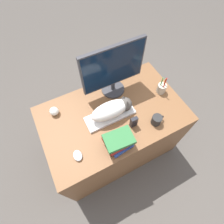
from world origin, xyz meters
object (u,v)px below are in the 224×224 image
(cat, at_px, (113,109))
(monitor, at_px, (113,69))
(computer_mouse, at_px, (78,156))
(keyboard, at_px, (110,115))
(coffee_mug, at_px, (157,120))
(pen_cup, at_px, (162,88))
(book_stack, at_px, (118,141))
(baseball, at_px, (54,111))
(phone, at_px, (134,122))

(cat, xyz_separation_m, monitor, (0.12, 0.24, 0.18))
(monitor, height_order, computer_mouse, monitor)
(keyboard, relative_size, cat, 1.17)
(computer_mouse, height_order, coffee_mug, coffee_mug)
(computer_mouse, distance_m, coffee_mug, 0.69)
(pen_cup, xyz_separation_m, book_stack, (-0.60, -0.28, 0.02))
(coffee_mug, bearing_deg, pen_cup, 47.94)
(monitor, xyz_separation_m, book_stack, (-0.21, -0.50, -0.20))
(monitor, bearing_deg, baseball, -179.81)
(cat, height_order, computer_mouse, cat)
(baseball, bearing_deg, phone, -37.04)
(coffee_mug, bearing_deg, phone, 161.38)
(cat, bearing_deg, monitor, 62.73)
(coffee_mug, distance_m, phone, 0.19)
(pen_cup, distance_m, phone, 0.45)
(cat, xyz_separation_m, phone, (0.10, -0.17, -0.04))
(cat, relative_size, baseball, 4.85)
(monitor, height_order, pen_cup, monitor)
(cat, distance_m, pen_cup, 0.51)
(computer_mouse, relative_size, pen_cup, 0.45)
(monitor, xyz_separation_m, phone, (-0.02, -0.41, -0.21))
(coffee_mug, relative_size, pen_cup, 0.56)
(coffee_mug, bearing_deg, book_stack, -175.61)
(computer_mouse, xyz_separation_m, baseball, (-0.04, 0.44, 0.02))
(pen_cup, distance_m, baseball, 0.97)
(phone, relative_size, book_stack, 0.51)
(keyboard, relative_size, phone, 3.73)
(cat, distance_m, computer_mouse, 0.45)
(keyboard, height_order, book_stack, book_stack)
(baseball, xyz_separation_m, book_stack, (0.35, -0.50, 0.03))
(coffee_mug, height_order, baseball, coffee_mug)
(cat, height_order, phone, cat)
(keyboard, height_order, monitor, monitor)
(monitor, height_order, baseball, monitor)
(phone, height_order, book_stack, book_stack)
(keyboard, relative_size, book_stack, 1.89)
(monitor, relative_size, phone, 4.81)
(keyboard, xyz_separation_m, pen_cup, (0.54, 0.02, 0.04))
(monitor, height_order, coffee_mug, monitor)
(keyboard, height_order, computer_mouse, computer_mouse)
(book_stack, bearing_deg, coffee_mug, 4.39)
(pen_cup, xyz_separation_m, phone, (-0.41, -0.19, 0.01))
(pen_cup, height_order, baseball, pen_cup)
(cat, bearing_deg, pen_cup, 2.45)
(cat, xyz_separation_m, book_stack, (-0.09, -0.26, -0.03))
(monitor, bearing_deg, book_stack, -113.17)
(cat, relative_size, computer_mouse, 4.08)
(pen_cup, bearing_deg, computer_mouse, -166.34)
(baseball, bearing_deg, cat, -28.71)
(pen_cup, bearing_deg, baseball, 167.03)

